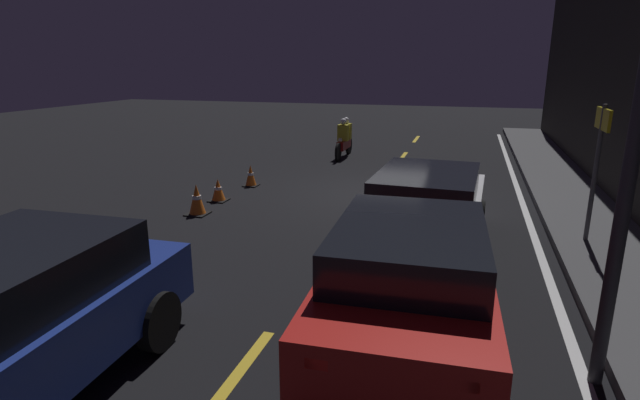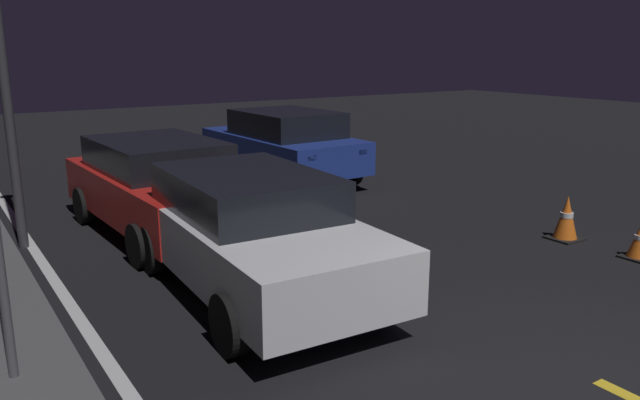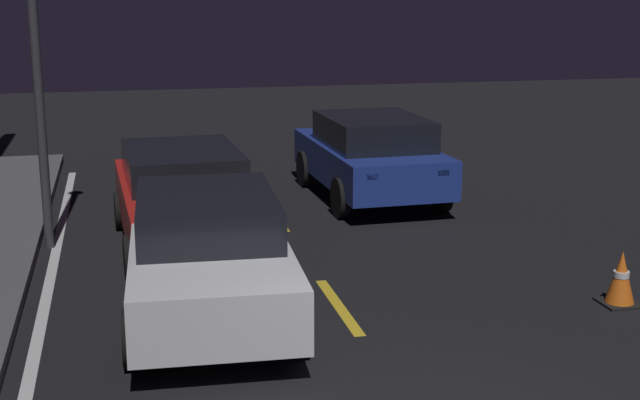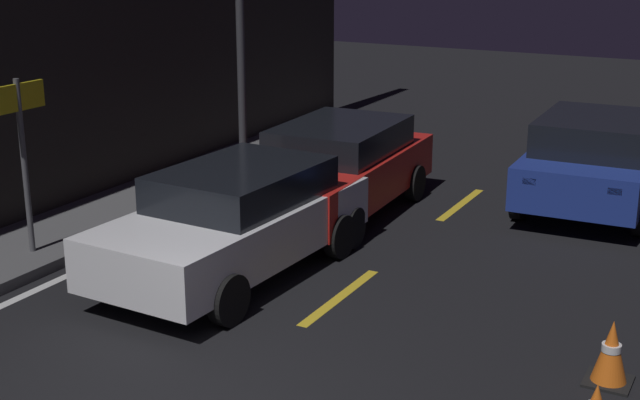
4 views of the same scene
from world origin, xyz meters
name	(u,v)px [view 3 (image 3 of 4)]	position (x,y,z in m)	size (l,w,h in m)	color
lane_dash_d	(339,306)	(3.50, 0.00, 0.00)	(2.00, 0.14, 0.01)	gold
lane_dash_e	(275,217)	(8.00, 0.00, 0.00)	(2.00, 0.14, 0.01)	gold
sedan_white	(208,253)	(3.55, 1.58, 0.78)	(4.29, 2.07, 1.45)	silver
taxi_red	(184,196)	(6.55, 1.63, 0.78)	(4.36, 2.11, 1.47)	red
sedan_blue	(370,154)	(8.94, -1.96, 0.83)	(4.21, 2.13, 1.55)	navy
traffic_cone_far	(621,278)	(2.80, -3.41, 0.33)	(0.46, 0.46, 0.68)	black
street_lamp	(34,30)	(6.94, 3.64, 3.24)	(0.28, 0.28, 5.76)	#333338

